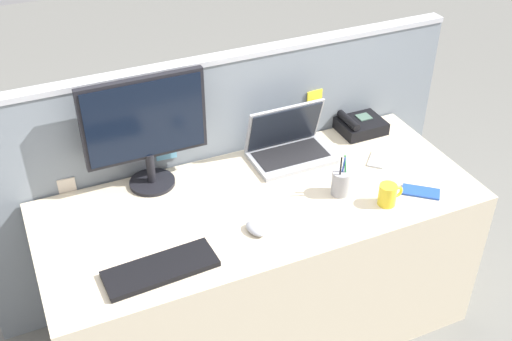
# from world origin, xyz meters

# --- Properties ---
(ground_plane) EXTENTS (10.00, 10.00, 0.00)m
(ground_plane) POSITION_xyz_m (0.00, 0.00, 0.00)
(ground_plane) COLOR slate
(desk) EXTENTS (1.83, 0.77, 0.74)m
(desk) POSITION_xyz_m (0.00, 0.00, 0.37)
(desk) COLOR beige
(desk) RESTS_ON ground_plane
(cubicle_divider) EXTENTS (2.27, 0.08, 1.21)m
(cubicle_divider) POSITION_xyz_m (0.00, 0.42, 0.61)
(cubicle_divider) COLOR gray
(cubicle_divider) RESTS_ON ground_plane
(desktop_monitor) EXTENTS (0.51, 0.19, 0.50)m
(desktop_monitor) POSITION_xyz_m (-0.38, 0.31, 1.03)
(desktop_monitor) COLOR black
(desktop_monitor) RESTS_ON desk
(laptop) EXTENTS (0.36, 0.24, 0.25)m
(laptop) POSITION_xyz_m (0.25, 0.26, 0.80)
(laptop) COLOR #9EA0A8
(laptop) RESTS_ON desk
(desk_phone) EXTENTS (0.21, 0.17, 0.09)m
(desk_phone) POSITION_xyz_m (0.66, 0.31, 0.77)
(desk_phone) COLOR black
(desk_phone) RESTS_ON desk
(keyboard_main) EXTENTS (0.41, 0.17, 0.02)m
(keyboard_main) POSITION_xyz_m (-0.50, -0.23, 0.75)
(keyboard_main) COLOR black
(keyboard_main) RESTS_ON desk
(computer_mouse_right_hand) EXTENTS (0.08, 0.11, 0.03)m
(computer_mouse_right_hand) POSITION_xyz_m (-0.10, -0.17, 0.76)
(computer_mouse_right_hand) COLOR #9EA0A8
(computer_mouse_right_hand) RESTS_ON desk
(pen_cup) EXTENTS (0.08, 0.08, 0.19)m
(pen_cup) POSITION_xyz_m (0.32, -0.09, 0.80)
(pen_cup) COLOR #99999E
(pen_cup) RESTS_ON desk
(cell_phone_blue_case) EXTENTS (0.17, 0.16, 0.01)m
(cell_phone_blue_case) POSITION_xyz_m (0.64, -0.22, 0.75)
(cell_phone_blue_case) COLOR blue
(cell_phone_blue_case) RESTS_ON desk
(cell_phone_silver_slab) EXTENTS (0.14, 0.14, 0.01)m
(cell_phone_silver_slab) POSITION_xyz_m (0.60, 0.06, 0.75)
(cell_phone_silver_slab) COLOR #B7BAC1
(cell_phone_silver_slab) RESTS_ON desk
(coffee_mug) EXTENTS (0.11, 0.07, 0.09)m
(coffee_mug) POSITION_xyz_m (0.46, -0.23, 0.79)
(coffee_mug) COLOR yellow
(coffee_mug) RESTS_ON desk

